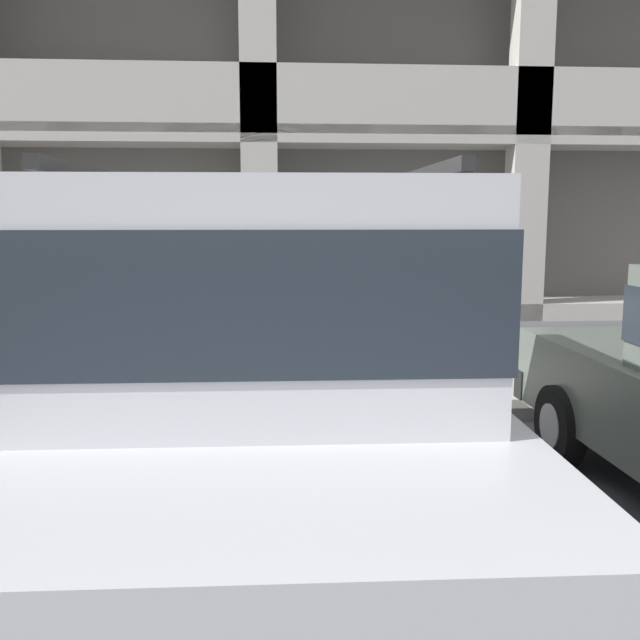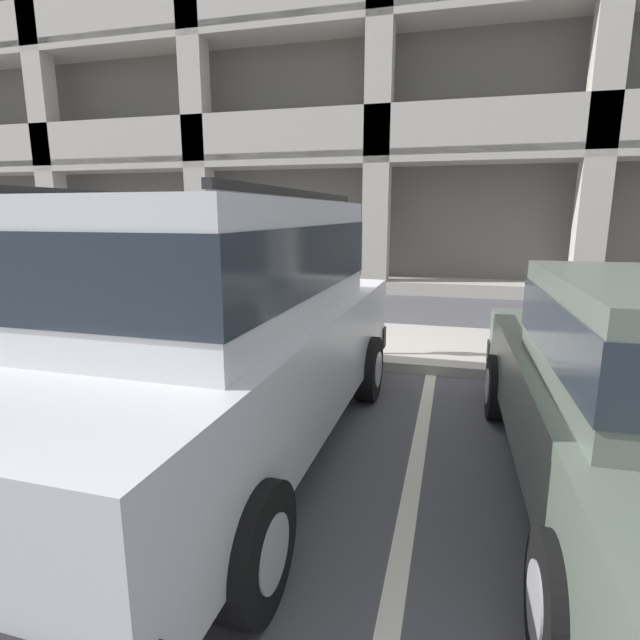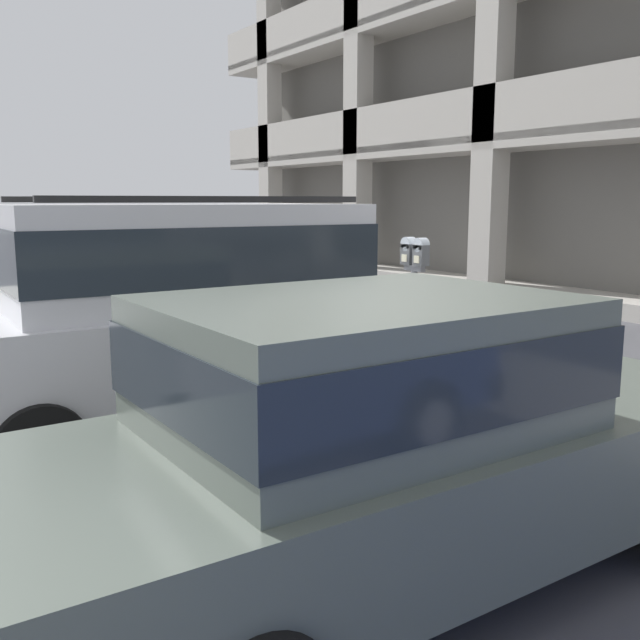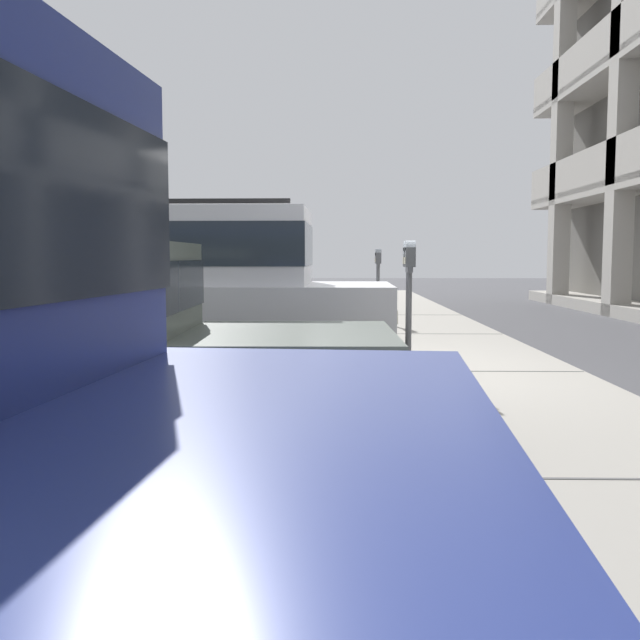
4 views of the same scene
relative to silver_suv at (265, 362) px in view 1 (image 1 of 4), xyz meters
The scene contains 5 objects.
ground_plane 2.50m from the silver_suv, 92.19° to the left, with size 80.00×80.00×0.10m.
sidewalk 3.67m from the silver_suv, 91.38° to the left, with size 40.00×2.20×0.12m.
parking_stall_lines 2.04m from the silver_suv, 28.44° to the left, with size 12.93×4.80×0.01m.
silver_suv is the anchor object (origin of this frame).
parking_meter_near 2.58m from the silver_suv, 90.00° to the left, with size 0.35×0.12×1.50m.
Camera 1 is at (0.11, -5.86, 1.85)m, focal length 40.00 mm.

